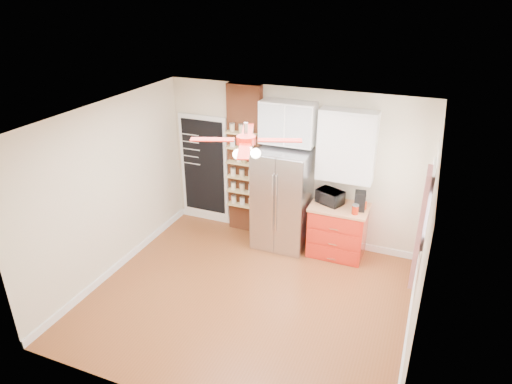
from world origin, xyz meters
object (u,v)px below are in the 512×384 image
at_px(coffee_maker, 360,201).
at_px(fridge, 282,199).
at_px(canister_left, 355,210).
at_px(pantry_jar_oats, 239,158).
at_px(toaster_oven, 330,197).
at_px(red_cabinet, 337,230).
at_px(ceiling_fan, 246,140).

bearing_deg(coffee_maker, fridge, 173.58).
xyz_separation_m(coffee_maker, canister_left, (-0.04, -0.18, -0.08)).
bearing_deg(canister_left, pantry_jar_oats, 171.70).
bearing_deg(toaster_oven, coffee_maker, 17.23).
distance_m(red_cabinet, coffee_maker, 0.68).
height_order(ceiling_fan, pantry_jar_oats, ceiling_fan).
distance_m(red_cabinet, ceiling_fan, 2.75).
bearing_deg(fridge, canister_left, -5.89).
xyz_separation_m(fridge, coffee_maker, (1.29, 0.05, 0.18)).
xyz_separation_m(coffee_maker, pantry_jar_oats, (-2.15, 0.13, 0.39)).
height_order(red_cabinet, toaster_oven, toaster_oven).
xyz_separation_m(fridge, canister_left, (1.25, -0.13, 0.10)).
relative_size(red_cabinet, toaster_oven, 2.24).
relative_size(canister_left, pantry_jar_oats, 1.10).
bearing_deg(pantry_jar_oats, toaster_oven, -2.86).
bearing_deg(canister_left, fridge, 174.11).
distance_m(coffee_maker, pantry_jar_oats, 2.19).
relative_size(fridge, canister_left, 11.91).
relative_size(coffee_maker, pantry_jar_oats, 2.30).
bearing_deg(canister_left, ceiling_fan, -128.66).
height_order(coffee_maker, pantry_jar_oats, pantry_jar_oats).
xyz_separation_m(ceiling_fan, canister_left, (1.20, 1.50, -1.45)).
bearing_deg(ceiling_fan, fridge, 91.76).
bearing_deg(toaster_oven, fridge, -150.15).
relative_size(coffee_maker, canister_left, 2.09).
xyz_separation_m(ceiling_fan, pantry_jar_oats, (-0.92, 1.81, -0.98)).
relative_size(fridge, coffee_maker, 5.69).
distance_m(ceiling_fan, coffee_maker, 2.49).
distance_m(fridge, red_cabinet, 1.06).
relative_size(ceiling_fan, toaster_oven, 3.34).
xyz_separation_m(ceiling_fan, coffee_maker, (1.24, 1.68, -1.37)).
distance_m(fridge, coffee_maker, 1.30).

